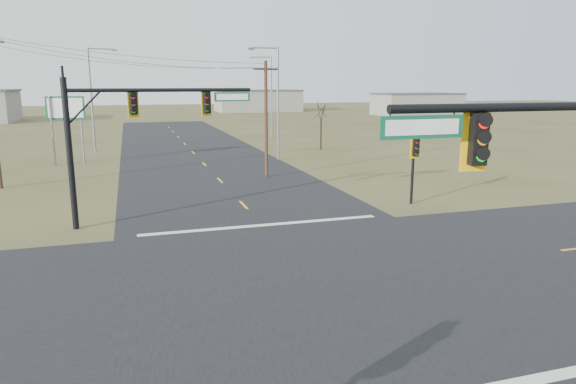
% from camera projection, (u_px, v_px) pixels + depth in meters
% --- Properties ---
extents(ground, '(320.00, 320.00, 0.00)m').
position_uv_depth(ground, '(315.00, 280.00, 18.34)').
color(ground, brown).
rests_on(ground, ground).
extents(road_ew, '(160.00, 14.00, 0.02)m').
position_uv_depth(road_ew, '(315.00, 280.00, 18.34)').
color(road_ew, black).
rests_on(road_ew, ground).
extents(road_ns, '(14.00, 160.00, 0.02)m').
position_uv_depth(road_ns, '(315.00, 280.00, 18.34)').
color(road_ns, black).
rests_on(road_ns, ground).
extents(stop_bar_far, '(12.00, 0.40, 0.01)m').
position_uv_depth(stop_bar_far, '(263.00, 225.00, 25.35)').
color(stop_bar_far, silver).
rests_on(stop_bar_far, road_ns).
extents(mast_arm_far, '(8.86, 0.58, 7.18)m').
position_uv_depth(mast_arm_far, '(133.00, 120.00, 24.59)').
color(mast_arm_far, black).
rests_on(mast_arm_far, ground).
extents(pedestal_signal_ne, '(0.57, 0.49, 4.05)m').
position_uv_depth(pedestal_signal_ne, '(415.00, 153.00, 29.27)').
color(pedestal_signal_ne, black).
rests_on(pedestal_signal_ne, ground).
extents(utility_pole_near, '(1.99, 0.82, 8.49)m').
position_uv_depth(utility_pole_near, '(266.00, 118.00, 37.45)').
color(utility_pole_near, '#4D3321').
rests_on(utility_pole_near, ground).
extents(highway_sign, '(3.10, 0.40, 5.83)m').
position_uv_depth(highway_sign, '(66.00, 116.00, 43.38)').
color(highway_sign, gray).
rests_on(highway_sign, ground).
extents(streetlight_a, '(2.83, 0.41, 10.12)m').
position_uv_depth(streetlight_a, '(276.00, 97.00, 45.88)').
color(streetlight_a, gray).
rests_on(streetlight_a, ground).
extents(streetlight_b, '(2.89, 0.40, 10.31)m').
position_uv_depth(streetlight_b, '(269.00, 92.00, 65.67)').
color(streetlight_b, gray).
rests_on(streetlight_b, ground).
extents(streetlight_c, '(2.90, 0.27, 10.45)m').
position_uv_depth(streetlight_c, '(93.00, 94.00, 51.71)').
color(streetlight_c, gray).
rests_on(streetlight_c, ground).
extents(bare_tree_c, '(2.42, 2.42, 5.36)m').
position_uv_depth(bare_tree_c, '(321.00, 110.00, 53.56)').
color(bare_tree_c, black).
rests_on(bare_tree_c, ground).
extents(warehouse_mid, '(20.00, 12.00, 5.00)m').
position_uv_depth(warehouse_mid, '(258.00, 101.00, 127.85)').
color(warehouse_mid, gray).
rests_on(warehouse_mid, ground).
extents(warehouse_right, '(18.00, 10.00, 4.50)m').
position_uv_depth(warehouse_right, '(417.00, 105.00, 113.19)').
color(warehouse_right, gray).
rests_on(warehouse_right, ground).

